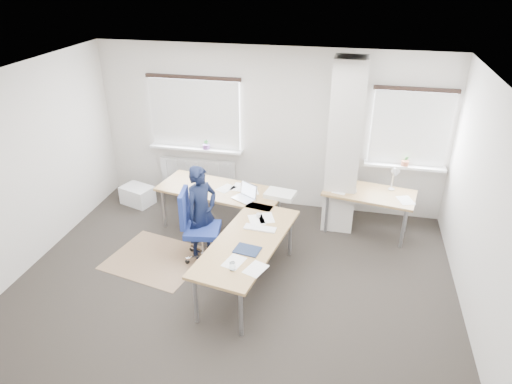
% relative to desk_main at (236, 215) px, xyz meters
% --- Properties ---
extents(ground, '(6.00, 6.00, 0.00)m').
position_rel_desk_main_xyz_m(ground, '(0.13, -0.75, -0.69)').
color(ground, black).
rests_on(ground, ground).
extents(room_shell, '(6.04, 5.04, 2.82)m').
position_rel_desk_main_xyz_m(room_shell, '(0.32, -0.29, 1.05)').
color(room_shell, beige).
rests_on(room_shell, ground).
extents(floor_mat, '(1.55, 1.39, 0.01)m').
position_rel_desk_main_xyz_m(floor_mat, '(-1.15, -0.39, -0.69)').
color(floor_mat, '#87674A').
rests_on(floor_mat, ground).
extents(white_crate, '(0.64, 0.54, 0.33)m').
position_rel_desk_main_xyz_m(white_crate, '(-2.18, 1.18, -0.53)').
color(white_crate, white).
rests_on(white_crate, ground).
extents(desk_main, '(2.40, 2.98, 0.96)m').
position_rel_desk_main_xyz_m(desk_main, '(0.00, 0.00, 0.00)').
color(desk_main, olive).
rests_on(desk_main, ground).
extents(desk_side, '(1.50, 0.93, 1.22)m').
position_rel_desk_main_xyz_m(desk_side, '(1.90, 1.08, -0.01)').
color(desk_side, olive).
rests_on(desk_side, ground).
extents(task_chair, '(0.62, 0.61, 1.12)m').
position_rel_desk_main_xyz_m(task_chair, '(-0.50, -0.22, -0.38)').
color(task_chair, navy).
rests_on(task_chair, ground).
extents(person, '(0.57, 0.63, 1.44)m').
position_rel_desk_main_xyz_m(person, '(-0.49, -0.09, 0.03)').
color(person, black).
rests_on(person, ground).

